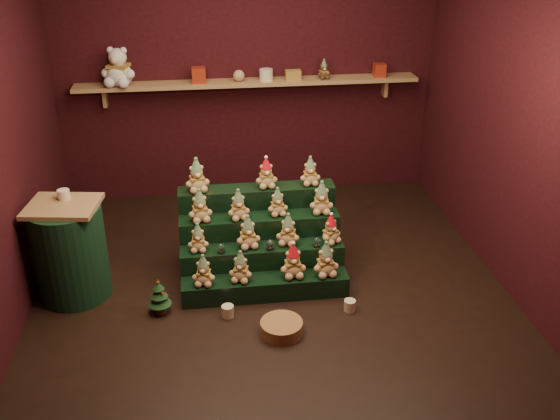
{
  "coord_description": "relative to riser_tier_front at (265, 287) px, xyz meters",
  "views": [
    {
      "loc": [
        -0.52,
        -4.57,
        3.01
      ],
      "look_at": [
        0.12,
        0.25,
        0.6
      ],
      "focal_mm": 40.0,
      "sensor_mm": 36.0,
      "label": 1
    }
  ],
  "objects": [
    {
      "name": "snow_globe_c",
      "position": [
        0.46,
        0.16,
        0.31
      ],
      "size": [
        0.06,
        0.06,
        0.09
      ],
      "color": "black",
      "rests_on": "riser_tier_midfront"
    },
    {
      "name": "gift_tin_red_b",
      "position": [
        1.46,
        2.03,
        1.3
      ],
      "size": [
        0.12,
        0.12,
        0.14
      ],
      "primitive_type": "cube",
      "color": "#B2341B",
      "rests_on": "back_shelf"
    },
    {
      "name": "front_wall",
      "position": [
        0.06,
        -1.87,
        1.31
      ],
      "size": [
        4.0,
        0.1,
        2.8
      ],
      "primitive_type": "cube",
      "color": "black",
      "rests_on": "ground"
    },
    {
      "name": "riser_tier_front",
      "position": [
        0.0,
        0.0,
        0.0
      ],
      "size": [
        1.4,
        0.22,
        0.18
      ],
      "primitive_type": "cube",
      "color": "black",
      "rests_on": "ground"
    },
    {
      "name": "mini_christmas_tree",
      "position": [
        -0.87,
        -0.12,
        0.06
      ],
      "size": [
        0.19,
        0.19,
        0.32
      ],
      "rotation": [
        0.0,
        0.0,
        -0.16
      ],
      "color": "#432118",
      "rests_on": "ground"
    },
    {
      "name": "teddy_10",
      "position": [
        0.16,
        0.45,
        0.57
      ],
      "size": [
        0.19,
        0.18,
        0.25
      ],
      "primitive_type": null,
      "rotation": [
        0.0,
        0.0,
        0.1
      ],
      "color": "tan",
      "rests_on": "riser_tier_midback"
    },
    {
      "name": "teddy_8",
      "position": [
        -0.51,
        0.42,
        0.59
      ],
      "size": [
        0.24,
        0.22,
        0.29
      ],
      "primitive_type": null,
      "rotation": [
        0.0,
        0.0,
        0.18
      ],
      "color": "tan",
      "rests_on": "riser_tier_midback"
    },
    {
      "name": "riser_tier_midback",
      "position": [
        0.0,
        0.44,
        0.18
      ],
      "size": [
        1.4,
        0.22,
        0.54
      ],
      "primitive_type": "cube",
      "color": "black",
      "rests_on": "ground"
    },
    {
      "name": "right_wall",
      "position": [
        2.11,
        0.18,
        1.31
      ],
      "size": [
        0.1,
        4.0,
        2.8
      ],
      "primitive_type": "cube",
      "color": "black",
      "rests_on": "ground"
    },
    {
      "name": "teddy_2",
      "position": [
        0.23,
        0.01,
        0.24
      ],
      "size": [
        0.22,
        0.2,
        0.3
      ],
      "primitive_type": null,
      "rotation": [
        0.0,
        0.0,
        0.04
      ],
      "color": "tan",
      "rests_on": "riser_tier_front"
    },
    {
      "name": "teddy_11",
      "position": [
        0.55,
        0.44,
        0.6
      ],
      "size": [
        0.23,
        0.21,
        0.29
      ],
      "primitive_type": null,
      "rotation": [
        0.0,
        0.0,
        -0.1
      ],
      "color": "tan",
      "rests_on": "riser_tier_midback"
    },
    {
      "name": "white_bear",
      "position": [
        -1.25,
        2.02,
        1.48
      ],
      "size": [
        0.43,
        0.4,
        0.49
      ],
      "primitive_type": null,
      "rotation": [
        0.0,
        0.0,
        -0.29
      ],
      "color": "silver",
      "rests_on": "back_shelf"
    },
    {
      "name": "snow_globe_b",
      "position": [
        0.06,
        0.16,
        0.32
      ],
      "size": [
        0.07,
        0.07,
        0.09
      ],
      "color": "black",
      "rests_on": "riser_tier_midfront"
    },
    {
      "name": "teddy_9",
      "position": [
        -0.18,
        0.42,
        0.58
      ],
      "size": [
        0.22,
        0.2,
        0.27
      ],
      "primitive_type": null,
      "rotation": [
        0.0,
        0.0,
        0.17
      ],
      "color": "tan",
      "rests_on": "riser_tier_midback"
    },
    {
      "name": "mug_right",
      "position": [
        0.66,
        -0.29,
        -0.04
      ],
      "size": [
        0.1,
        0.1,
        0.1
      ],
      "primitive_type": "cylinder",
      "color": "beige",
      "rests_on": "ground"
    },
    {
      "name": "gift_tin_red_a",
      "position": [
        -0.45,
        2.03,
        1.31
      ],
      "size": [
        0.14,
        0.14,
        0.16
      ],
      "primitive_type": "cube",
      "color": "#B2341B",
      "rests_on": "back_shelf"
    },
    {
      "name": "scarf_gift_box",
      "position": [
        0.53,
        2.03,
        1.28
      ],
      "size": [
        0.16,
        0.1,
        0.1
      ],
      "primitive_type": "cube",
      "color": "orange",
      "rests_on": "back_shelf"
    },
    {
      "name": "table_ornament",
      "position": [
        -1.59,
        0.35,
        0.8
      ],
      "size": [
        0.1,
        0.1,
        0.08
      ],
      "primitive_type": "cylinder",
      "color": "beige",
      "rests_on": "side_table"
    },
    {
      "name": "teddy_12",
      "position": [
        -0.52,
        0.65,
        0.78
      ],
      "size": [
        0.25,
        0.23,
        0.3
      ],
      "primitive_type": null,
      "rotation": [
        0.0,
        0.0,
        0.19
      ],
      "color": "tan",
      "rests_on": "riser_tier_back"
    },
    {
      "name": "snow_globe_a",
      "position": [
        -0.35,
        0.16,
        0.31
      ],
      "size": [
        0.06,
        0.06,
        0.08
      ],
      "color": "black",
      "rests_on": "riser_tier_midfront"
    },
    {
      "name": "back_shelf",
      "position": [
        0.06,
        2.05,
        1.2
      ],
      "size": [
        3.6,
        0.26,
        0.24
      ],
      "color": "#A27651",
      "rests_on": "ground"
    },
    {
      "name": "teddy_13",
      "position": [
        0.09,
        0.65,
        0.77
      ],
      "size": [
        0.21,
        0.19,
        0.27
      ],
      "primitive_type": null,
      "rotation": [
        0.0,
        0.0,
        0.07
      ],
      "color": "tan",
      "rests_on": "riser_tier_back"
    },
    {
      "name": "teddy_5",
      "position": [
        -0.12,
        0.23,
        0.41
      ],
      "size": [
        0.23,
        0.21,
        0.29
      ],
      "primitive_type": null,
      "rotation": [
        0.0,
        0.0,
        0.15
      ],
      "color": "tan",
      "rests_on": "riser_tier_midfront"
    },
    {
      "name": "riser_tier_back",
      "position": [
        0.0,
        0.66,
        0.27
      ],
      "size": [
        1.4,
        0.22,
        0.72
      ],
      "primitive_type": "cube",
      "color": "black",
      "rests_on": "ground"
    },
    {
      "name": "brown_bear",
      "position": [
        0.85,
        2.02,
        1.33
      ],
      "size": [
        0.16,
        0.15,
        0.2
      ],
      "primitive_type": null,
      "rotation": [
        0.0,
        0.0,
        0.19
      ],
      "color": "#4C3219",
      "rests_on": "back_shelf"
    },
    {
      "name": "gift_tin_cream",
      "position": [
        0.24,
        2.03,
        1.29
      ],
      "size": [
        0.14,
        0.14,
        0.12
      ],
      "primitive_type": "cylinder",
      "color": "beige",
      "rests_on": "back_shelf"
    },
    {
      "name": "teddy_6",
      "position": [
        0.23,
        0.24,
        0.41
      ],
      "size": [
        0.25,
        0.24,
        0.28
      ],
      "primitive_type": null,
      "rotation": [
        0.0,
        0.0,
        -0.33
      ],
      "color": "tan",
      "rests_on": "riser_tier_midfront"
    },
    {
      "name": "side_table",
      "position": [
        -1.59,
        0.25,
        0.33
      ],
      "size": [
        0.62,
        0.59,
        0.85
      ],
      "rotation": [
        0.0,
        0.0,
        -0.15
      ],
      "color": "#A27651",
      "rests_on": "ground"
    },
    {
      "name": "ground",
      "position": [
        0.06,
        0.18,
        -0.09
      ],
      "size": [
        4.0,
        4.0,
        0.0
      ],
      "primitive_type": "plane",
      "color": "black",
      "rests_on": "ground"
    },
    {
      "name": "riser_tier_midfront",
      "position": [
        0.0,
        0.22,
        0.09
      ],
      "size": [
        1.4,
        0.22,
        0.36
      ],
      "primitive_type": "cube",
      "color": "black",
      "rests_on": "ground"
    },
    {
      "name": "teddy_14",
      "position": [
        0.48,
        0.66,
        0.76
      ],
      "size": [
        0.19,
        0.17,
        0.26
      ],
      "primitive_type": null,
      "rotation": [
        0.0,
        0.0,
        0.02
      ],
      "color": "tan",
      "rests_on": "riser_tier_back"
    },
    {
      "name": "teddy_3",
      "position": [
        0.51,
        -0.01,
        0.24
      ],
      "size": [
        0.24,
        0.22,
        0.3
      ],
      "primitive_type": null,
      "rotation": [
        0.0,
        0.0,
        0.13
      ],
      "color": "tan",
      "rests_on": "riser_tier_front"
    },
    {
      "name": "teddy_0",
      "position": [
        -0.51,
        -0.02,
        0.22
      ],
      "size": [
        0.21,
        0.2,
        0.27
      ],
      "primitive_type": null,
      "rotation": [
        0.0,
        0.0,
        -0.16
      ],
      "color": "tan",
      "rests_on": "riser_tier_front"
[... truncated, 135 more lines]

